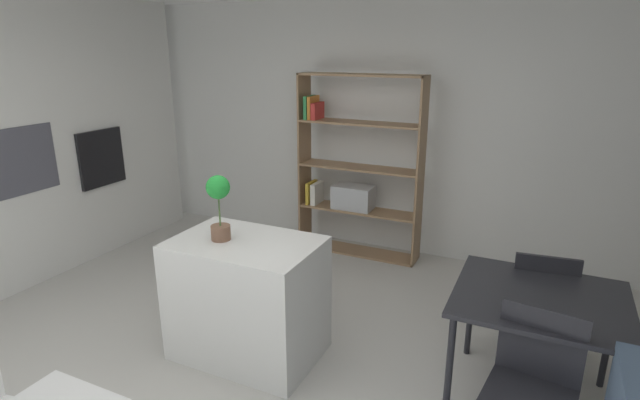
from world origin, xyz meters
The scene contains 10 objects.
ground_plane centered at (0.00, 0.00, 0.00)m, with size 9.14×9.14×0.00m, color beige.
back_partition centered at (0.00, 2.74, 1.38)m, with size 6.65×0.06×2.75m, color silver.
cabinet_niche_splashback centered at (-2.63, 0.25, 1.24)m, with size 0.01×0.96×0.63m.
built_in_oven centered at (-2.61, 1.27, 1.09)m, with size 0.06×0.57×0.61m.
kitchen_island centered at (-0.11, 0.26, 0.46)m, with size 1.06×0.72×0.92m, color silver.
potted_plant_on_island centered at (-0.28, 0.22, 1.21)m, with size 0.17×0.17×0.48m.
open_bookshelf centered at (-0.13, 2.43, 0.92)m, with size 1.36×0.30×1.98m.
dining_table centered at (1.87, 0.56, 0.70)m, with size 1.02×0.92×0.78m.
dining_chair_near centered at (1.88, 0.07, 0.55)m, with size 0.50×0.47×0.91m.
dining_chair_far centered at (1.88, 1.05, 0.53)m, with size 0.46×0.45×0.90m.
Camera 1 is at (1.81, -2.51, 2.26)m, focal length 27.96 mm.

